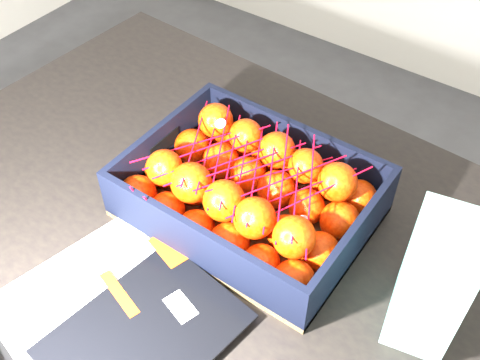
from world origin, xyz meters
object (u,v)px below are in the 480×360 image
Objects in this scene: magazine_stack at (116,314)px; retail_carton at (433,280)px; produce_crate at (250,200)px; table at (215,233)px.

retail_carton is at bearing 35.58° from magazine_stack.
produce_crate is 2.05× the size of retail_carton.
table is 2.97× the size of produce_crate.
produce_crate is 0.35m from retail_carton.
magazine_stack is 1.84× the size of retail_carton.
magazine_stack is 0.90× the size of produce_crate.
produce_crate is (0.07, 0.01, 0.13)m from table.
retail_carton is at bearing -4.32° from produce_crate.
produce_crate reaches higher than table.
produce_crate is at bearing 81.41° from magazine_stack.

